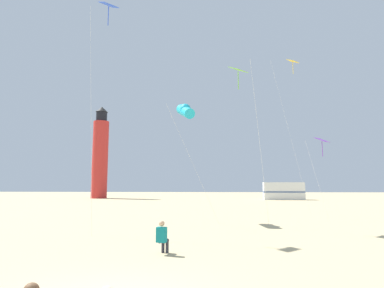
# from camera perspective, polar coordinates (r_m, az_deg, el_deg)

# --- Properties ---
(kite_flyer_standing) EXTENTS (0.41, 0.55, 1.16)m
(kite_flyer_standing) POSITION_cam_1_polar(r_m,az_deg,el_deg) (11.73, -5.27, -15.99)
(kite_flyer_standing) COLOR #147F84
(kite_flyer_standing) RESTS_ON ground
(kite_tube_cyan) EXTENTS (3.24, 3.53, 8.17)m
(kite_tube_cyan) POSITION_cam_1_polar(r_m,az_deg,el_deg) (22.28, -1.20, 5.91)
(kite_tube_cyan) COLOR silver
(kite_tube_cyan) RESTS_ON ground
(kite_diamond_blue) EXTENTS (1.67, 1.67, 12.42)m
(kite_diamond_blue) POSITION_cam_1_polar(r_m,az_deg,el_deg) (19.46, -14.81, 21.27)
(kite_diamond_blue) COLOR silver
(kite_diamond_blue) RESTS_ON ground
(kite_diamond_gold) EXTENTS (2.70, 2.70, 13.79)m
(kite_diamond_gold) POSITION_cam_1_polar(r_m,az_deg,el_deg) (31.21, 17.37, 12.67)
(kite_diamond_gold) COLOR silver
(kite_diamond_gold) RESTS_ON ground
(kite_diamond_violet) EXTENTS (1.76, 1.76, 5.81)m
(kite_diamond_violet) POSITION_cam_1_polar(r_m,az_deg,el_deg) (24.92, 22.01, 0.26)
(kite_diamond_violet) COLOR silver
(kite_diamond_violet) RESTS_ON ground
(kite_diamond_lime) EXTENTS (2.26, 2.26, 9.40)m
(kite_diamond_lime) POSITION_cam_1_polar(r_m,az_deg,el_deg) (19.63, 8.43, 11.90)
(kite_diamond_lime) COLOR silver
(kite_diamond_lime) RESTS_ON ground
(lighthouse_distant) EXTENTS (2.80, 2.80, 16.80)m
(lighthouse_distant) POSITION_cam_1_polar(r_m,az_deg,el_deg) (60.96, -15.96, -1.85)
(lighthouse_distant) COLOR red
(lighthouse_distant) RESTS_ON ground
(rv_van_white) EXTENTS (6.54, 2.62, 2.80)m
(rv_van_white) POSITION_cam_1_polar(r_m,az_deg,el_deg) (54.90, 15.91, -8.03)
(rv_van_white) COLOR white
(rv_van_white) RESTS_ON ground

